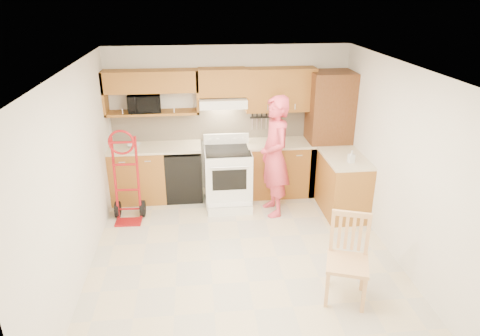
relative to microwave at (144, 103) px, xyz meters
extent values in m
cube|color=beige|center=(1.38, -2.08, -1.64)|extent=(4.00, 4.50, 0.02)
cube|color=white|center=(1.38, -2.08, 0.88)|extent=(4.00, 4.50, 0.02)
cube|color=white|center=(1.38, 0.17, -0.38)|extent=(4.00, 0.02, 2.50)
cube|color=white|center=(1.38, -4.34, -0.38)|extent=(4.00, 0.02, 2.50)
cube|color=white|center=(-0.63, -2.08, -0.38)|extent=(0.02, 4.50, 2.50)
cube|color=white|center=(3.39, -2.08, -0.38)|extent=(0.02, 4.50, 2.50)
cube|color=beige|center=(1.38, 0.15, -0.43)|extent=(3.92, 0.03, 0.55)
cube|color=#92581F|center=(-0.17, -0.14, -1.18)|extent=(0.90, 0.60, 0.90)
cube|color=black|center=(0.58, -0.14, -1.21)|extent=(0.60, 0.60, 0.85)
cube|color=#92581F|center=(2.21, -0.14, -1.18)|extent=(1.14, 0.60, 0.90)
cube|color=beige|center=(0.13, -0.13, -0.71)|extent=(1.50, 0.63, 0.04)
cube|color=beige|center=(2.21, -0.13, -0.71)|extent=(1.14, 0.63, 0.04)
cube|color=#92581F|center=(3.08, -0.94, -1.18)|extent=(0.60, 1.00, 0.90)
cube|color=beige|center=(3.08, -0.94, -0.71)|extent=(0.63, 1.00, 0.04)
cube|color=brown|center=(3.03, -0.14, -0.58)|extent=(0.70, 0.60, 2.10)
cube|color=#92581F|center=(0.13, 0.00, 0.35)|extent=(1.50, 0.33, 0.34)
cube|color=#92581F|center=(0.13, 0.00, -0.16)|extent=(1.50, 0.33, 0.04)
cube|color=#92581F|center=(1.26, 0.00, 0.31)|extent=(0.76, 0.33, 0.44)
cube|color=#92581F|center=(2.21, 0.00, 0.17)|extent=(1.14, 0.33, 0.70)
cube|color=white|center=(1.26, -0.06, 0.00)|extent=(0.76, 0.46, 0.14)
imported|color=black|center=(0.00, 0.00, 0.00)|extent=(0.54, 0.39, 0.29)
imported|color=#D03C4F|center=(1.99, -0.84, -0.68)|extent=(0.55, 0.75, 1.90)
imported|color=white|center=(3.08, -1.17, -0.60)|extent=(0.10, 0.10, 0.19)
imported|color=white|center=(-0.20, -0.14, -0.67)|extent=(0.26, 0.26, 0.05)
camera|label=1|loc=(0.81, -6.89, 1.70)|focal=32.28mm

